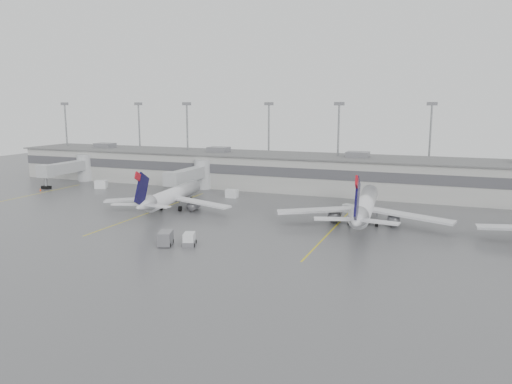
% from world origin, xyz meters
% --- Properties ---
extents(ground, '(260.00, 260.00, 0.00)m').
position_xyz_m(ground, '(0.00, 0.00, 0.00)').
color(ground, '#525255').
rests_on(ground, ground).
extents(terminal, '(152.00, 17.00, 9.45)m').
position_xyz_m(terminal, '(-0.01, 57.98, 4.17)').
color(terminal, '#A0A09B').
rests_on(terminal, ground).
extents(light_masts, '(142.40, 8.00, 20.60)m').
position_xyz_m(light_masts, '(0.00, 63.75, 12.03)').
color(light_masts, gray).
rests_on(light_masts, ground).
extents(jet_bridge_left, '(4.00, 17.20, 7.00)m').
position_xyz_m(jet_bridge_left, '(-55.50, 45.72, 3.87)').
color(jet_bridge_left, '#9C9FA2').
rests_on(jet_bridge_left, ground).
extents(jet_bridge_right, '(4.00, 17.20, 7.00)m').
position_xyz_m(jet_bridge_right, '(-20.50, 45.72, 3.87)').
color(jet_bridge_right, '#9C9FA2').
rests_on(jet_bridge_right, ground).
extents(stand_markings, '(105.25, 40.00, 0.01)m').
position_xyz_m(stand_markings, '(-0.00, 24.00, 0.01)').
color(stand_markings, '#D8C70C').
rests_on(stand_markings, ground).
extents(jet_mid_left, '(25.39, 28.60, 9.26)m').
position_xyz_m(jet_mid_left, '(-14.64, 25.63, 2.88)').
color(jet_mid_left, silver).
rests_on(jet_mid_left, ground).
extents(jet_mid_right, '(28.97, 32.57, 10.54)m').
position_xyz_m(jet_mid_right, '(21.63, 27.26, 3.27)').
color(jet_mid_right, silver).
rests_on(jet_mid_right, ground).
extents(baggage_tug, '(2.60, 3.23, 1.81)m').
position_xyz_m(baggage_tug, '(0.27, 5.57, 0.71)').
color(baggage_tug, silver).
rests_on(baggage_tug, ground).
extents(baggage_cart, '(2.78, 3.59, 2.03)m').
position_xyz_m(baggage_cart, '(-2.93, 4.37, 1.06)').
color(baggage_cart, slate).
rests_on(baggage_cart, ground).
extents(gse_uld_a, '(3.18, 2.62, 1.94)m').
position_xyz_m(gse_uld_a, '(-43.65, 41.40, 0.97)').
color(gse_uld_a, silver).
rests_on(gse_uld_a, ground).
extents(gse_uld_b, '(2.57, 1.76, 1.79)m').
position_xyz_m(gse_uld_b, '(-9.26, 41.91, 0.89)').
color(gse_uld_b, silver).
rests_on(gse_uld_b, ground).
extents(gse_uld_c, '(2.52, 2.15, 1.51)m').
position_xyz_m(gse_uld_c, '(17.45, 36.20, 0.76)').
color(gse_uld_c, silver).
rests_on(gse_uld_c, ground).
extents(gse_loader, '(2.55, 3.65, 2.12)m').
position_xyz_m(gse_loader, '(-25.04, 46.01, 1.06)').
color(gse_loader, slate).
rests_on(gse_loader, ground).
extents(cone_a, '(0.45, 0.45, 0.72)m').
position_xyz_m(cone_a, '(-54.57, 33.16, 0.36)').
color(cone_a, '#E43904').
rests_on(cone_a, ground).
extents(cone_b, '(0.49, 0.49, 0.79)m').
position_xyz_m(cone_b, '(-13.21, 32.28, 0.39)').
color(cone_b, '#E43904').
rests_on(cone_b, ground).
extents(cone_c, '(0.45, 0.45, 0.71)m').
position_xyz_m(cone_c, '(19.92, 40.03, 0.35)').
color(cone_c, '#E43904').
rests_on(cone_c, ground).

